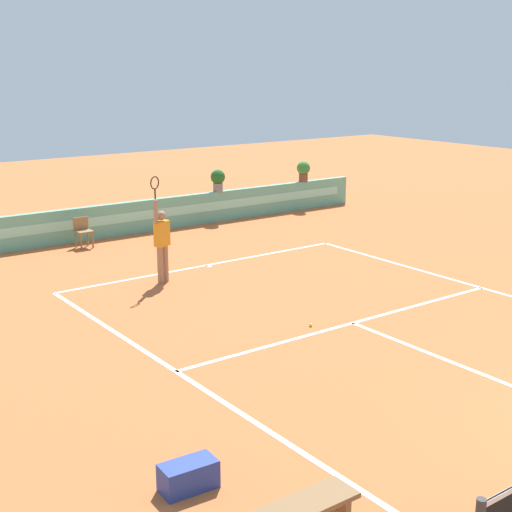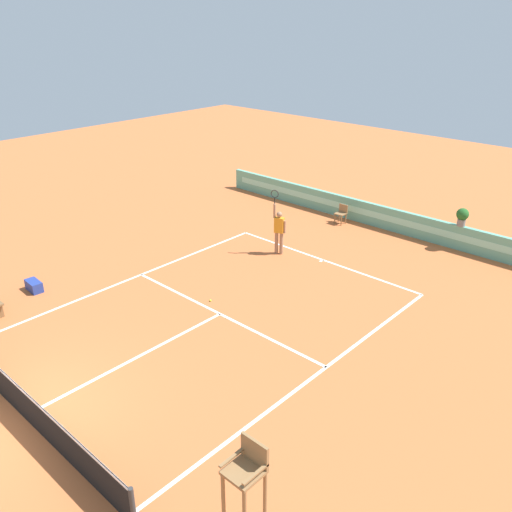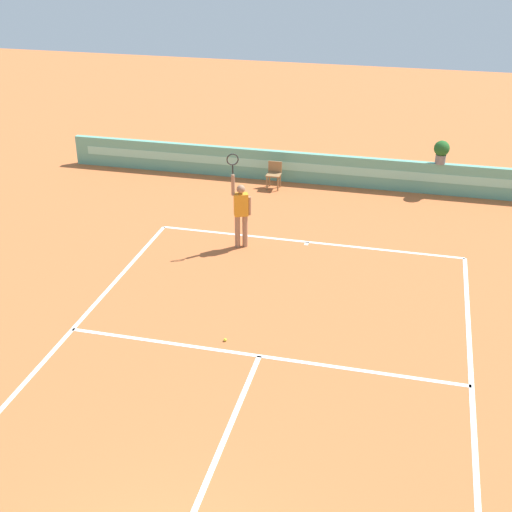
% 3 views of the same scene
% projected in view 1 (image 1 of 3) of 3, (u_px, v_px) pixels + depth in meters
% --- Properties ---
extents(ground_plane, '(60.00, 60.00, 0.00)m').
position_uv_depth(ground_plane, '(367.00, 329.00, 14.55)').
color(ground_plane, '#BC6033').
extents(court_lines, '(8.32, 11.94, 0.01)m').
position_uv_depth(court_lines, '(342.00, 319.00, 15.11)').
color(court_lines, white).
rests_on(court_lines, ground).
extents(back_wall_barrier, '(18.00, 0.21, 1.00)m').
position_uv_depth(back_wall_barrier, '(127.00, 218.00, 22.54)').
color(back_wall_barrier, '#60A88E').
rests_on(back_wall_barrier, ground).
extents(ball_kid_chair, '(0.44, 0.44, 0.85)m').
position_uv_depth(ball_kid_chair, '(83.00, 231.00, 20.97)').
color(ball_kid_chair, olive).
rests_on(ball_kid_chair, ground).
extents(gear_bag, '(0.72, 0.40, 0.36)m').
position_uv_depth(gear_bag, '(188.00, 476.00, 9.01)').
color(gear_bag, navy).
rests_on(gear_bag, ground).
extents(tennis_player, '(0.58, 0.34, 2.58)m').
position_uv_depth(tennis_player, '(162.00, 240.00, 17.40)').
color(tennis_player, '#9E7051').
rests_on(tennis_player, ground).
extents(tennis_ball_near_baseline, '(0.07, 0.07, 0.07)m').
position_uv_depth(tennis_ball_near_baseline, '(311.00, 325.00, 14.67)').
color(tennis_ball_near_baseline, '#CCE033').
rests_on(tennis_ball_near_baseline, ground).
extents(potted_plant_far_right, '(0.48, 0.48, 0.72)m').
position_uv_depth(potted_plant_far_right, '(303.00, 170.00, 26.31)').
color(potted_plant_far_right, brown).
rests_on(potted_plant_far_right, back_wall_barrier).
extents(potted_plant_right, '(0.48, 0.48, 0.72)m').
position_uv_depth(potted_plant_right, '(218.00, 179.00, 24.22)').
color(potted_plant_right, gray).
rests_on(potted_plant_right, back_wall_barrier).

